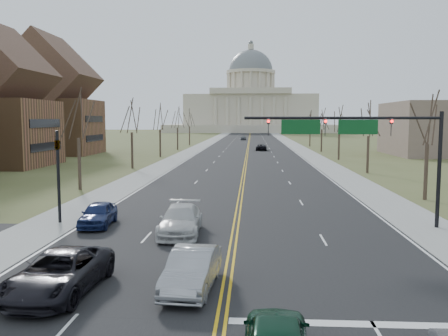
# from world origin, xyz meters

# --- Properties ---
(ground) EXTENTS (600.00, 600.00, 0.00)m
(ground) POSITION_xyz_m (0.00, 0.00, 0.00)
(ground) COLOR #50572B
(ground) RESTS_ON ground
(road) EXTENTS (20.00, 380.00, 0.01)m
(road) POSITION_xyz_m (0.00, 110.00, 0.01)
(road) COLOR black
(road) RESTS_ON ground
(cross_road) EXTENTS (120.00, 14.00, 0.01)m
(cross_road) POSITION_xyz_m (0.00, 6.00, 0.01)
(cross_road) COLOR black
(cross_road) RESTS_ON ground
(sidewalk_left) EXTENTS (4.00, 380.00, 0.03)m
(sidewalk_left) POSITION_xyz_m (-12.00, 110.00, 0.01)
(sidewalk_left) COLOR gray
(sidewalk_left) RESTS_ON ground
(sidewalk_right) EXTENTS (4.00, 380.00, 0.03)m
(sidewalk_right) POSITION_xyz_m (12.00, 110.00, 0.01)
(sidewalk_right) COLOR gray
(sidewalk_right) RESTS_ON ground
(center_line) EXTENTS (0.42, 380.00, 0.01)m
(center_line) POSITION_xyz_m (0.00, 110.00, 0.01)
(center_line) COLOR gold
(center_line) RESTS_ON road
(edge_line_left) EXTENTS (0.15, 380.00, 0.01)m
(edge_line_left) POSITION_xyz_m (-9.80, 110.00, 0.01)
(edge_line_left) COLOR silver
(edge_line_left) RESTS_ON road
(edge_line_right) EXTENTS (0.15, 380.00, 0.01)m
(edge_line_right) POSITION_xyz_m (9.80, 110.00, 0.01)
(edge_line_right) COLOR silver
(edge_line_right) RESTS_ON road
(stop_bar) EXTENTS (9.50, 0.50, 0.01)m
(stop_bar) POSITION_xyz_m (5.00, -1.00, 0.01)
(stop_bar) COLOR silver
(stop_bar) RESTS_ON road
(capitol) EXTENTS (90.00, 60.00, 50.00)m
(capitol) POSITION_xyz_m (0.00, 249.91, 14.20)
(capitol) COLOR beige
(capitol) RESTS_ON ground
(signal_mast) EXTENTS (12.12, 0.44, 7.20)m
(signal_mast) POSITION_xyz_m (7.45, 13.50, 5.76)
(signal_mast) COLOR black
(signal_mast) RESTS_ON ground
(signal_left) EXTENTS (0.32, 0.36, 6.00)m
(signal_left) POSITION_xyz_m (-11.50, 13.50, 3.71)
(signal_left) COLOR black
(signal_left) RESTS_ON ground
(tree_r_0) EXTENTS (3.74, 3.74, 8.50)m
(tree_r_0) POSITION_xyz_m (15.50, 24.00, 6.55)
(tree_r_0) COLOR #3B2B22
(tree_r_0) RESTS_ON ground
(tree_l_0) EXTENTS (3.96, 3.96, 9.00)m
(tree_l_0) POSITION_xyz_m (-15.50, 28.00, 6.94)
(tree_l_0) COLOR #3B2B22
(tree_l_0) RESTS_ON ground
(tree_r_1) EXTENTS (3.74, 3.74, 8.50)m
(tree_r_1) POSITION_xyz_m (15.50, 44.00, 6.55)
(tree_r_1) COLOR #3B2B22
(tree_r_1) RESTS_ON ground
(tree_l_1) EXTENTS (3.96, 3.96, 9.00)m
(tree_l_1) POSITION_xyz_m (-15.50, 48.00, 6.94)
(tree_l_1) COLOR #3B2B22
(tree_l_1) RESTS_ON ground
(tree_r_2) EXTENTS (3.74, 3.74, 8.50)m
(tree_r_2) POSITION_xyz_m (15.50, 64.00, 6.55)
(tree_r_2) COLOR #3B2B22
(tree_r_2) RESTS_ON ground
(tree_l_2) EXTENTS (3.96, 3.96, 9.00)m
(tree_l_2) POSITION_xyz_m (-15.50, 68.00, 6.94)
(tree_l_2) COLOR #3B2B22
(tree_l_2) RESTS_ON ground
(tree_r_3) EXTENTS (3.74, 3.74, 8.50)m
(tree_r_3) POSITION_xyz_m (15.50, 84.00, 6.55)
(tree_r_3) COLOR #3B2B22
(tree_r_3) RESTS_ON ground
(tree_l_3) EXTENTS (3.96, 3.96, 9.00)m
(tree_l_3) POSITION_xyz_m (-15.50, 88.00, 6.94)
(tree_l_3) COLOR #3B2B22
(tree_l_3) RESTS_ON ground
(tree_r_4) EXTENTS (3.74, 3.74, 8.50)m
(tree_r_4) POSITION_xyz_m (15.50, 104.00, 6.55)
(tree_r_4) COLOR #3B2B22
(tree_r_4) RESTS_ON ground
(tree_l_4) EXTENTS (3.96, 3.96, 9.00)m
(tree_l_4) POSITION_xyz_m (-15.50, 108.00, 6.94)
(tree_l_4) COLOR #3B2B22
(tree_l_4) RESTS_ON ground
(bldg_left_far) EXTENTS (17.10, 14.28, 23.25)m
(bldg_left_far) POSITION_xyz_m (-38.00, 74.00, 9.54)
(bldg_left_far) COLOR brown
(bldg_left_far) RESTS_ON ground
(car_sb_inner_lead) EXTENTS (2.05, 4.92, 1.58)m
(car_sb_inner_lead) POSITION_xyz_m (-1.35, 1.90, 0.80)
(car_sb_inner_lead) COLOR gray
(car_sb_inner_lead) RESTS_ON road
(car_sb_outer_lead) EXTENTS (2.98, 5.94, 1.62)m
(car_sb_outer_lead) POSITION_xyz_m (-6.40, 1.16, 0.82)
(car_sb_outer_lead) COLOR black
(car_sb_outer_lead) RESTS_ON road
(car_sb_inner_second) EXTENTS (2.52, 5.76, 1.65)m
(car_sb_inner_second) POSITION_xyz_m (-3.16, 10.88, 0.84)
(car_sb_inner_second) COLOR #BEBEBE
(car_sb_inner_second) RESTS_ON road
(car_sb_outer_second) EXTENTS (2.07, 4.54, 1.51)m
(car_sb_outer_second) POSITION_xyz_m (-8.69, 12.74, 0.77)
(car_sb_outer_second) COLOR navy
(car_sb_outer_second) RESTS_ON road
(car_far_nb) EXTENTS (2.40, 5.07, 1.40)m
(car_far_nb) POSITION_xyz_m (2.98, 87.68, 0.71)
(car_far_nb) COLOR black
(car_far_nb) RESTS_ON road
(car_far_sb) EXTENTS (1.93, 4.30, 1.43)m
(car_far_sb) POSITION_xyz_m (-1.88, 140.12, 0.73)
(car_far_sb) COLOR #4E5156
(car_far_sb) RESTS_ON road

